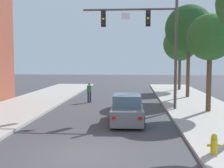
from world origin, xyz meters
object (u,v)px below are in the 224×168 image
fire_hydrant (214,144)px  street_tree_second (210,38)px  street_tree_farthest (180,44)px  pedestrian_crossing_road (89,92)px  street_tree_third (189,29)px  car_lead_grey (127,110)px  traffic_signal_mast (149,33)px

fire_hydrant → street_tree_second: bearing=76.9°
street_tree_second → street_tree_farthest: bearing=88.7°
fire_hydrant → pedestrian_crossing_road: bearing=116.5°
street_tree_second → street_tree_third: bearing=89.7°
pedestrian_crossing_road → fire_hydrant: size_ratio=2.28×
street_tree_farthest → fire_hydrant: bearing=-95.9°
fire_hydrant → street_tree_farthest: size_ratio=0.10×
street_tree_second → street_tree_farthest: size_ratio=0.89×
car_lead_grey → street_tree_second: bearing=32.1°
fire_hydrant → street_tree_farthest: (2.39, 22.99, 4.84)m
traffic_signal_mast → street_tree_farthest: (4.20, 13.38, 0.01)m
pedestrian_crossing_road → street_tree_farthest: (8.92, 9.90, 4.43)m
traffic_signal_mast → street_tree_third: street_tree_third is taller
fire_hydrant → street_tree_second: street_tree_second is taller
fire_hydrant → street_tree_third: 17.47m
fire_hydrant → street_tree_third: (2.10, 16.33, 5.82)m
traffic_signal_mast → pedestrian_crossing_road: size_ratio=4.57×
fire_hydrant → street_tree_farthest: 23.61m
fire_hydrant → traffic_signal_mast: bearing=100.7°
traffic_signal_mast → street_tree_third: size_ratio=0.90×
pedestrian_crossing_road → street_tree_second: (8.59, -4.22, 4.04)m
car_lead_grey → fire_hydrant: bearing=-59.8°
traffic_signal_mast → street_tree_farthest: bearing=72.6°
street_tree_second → street_tree_third: street_tree_third is taller
street_tree_second → street_tree_third: 7.60m
street_tree_farthest → street_tree_third: bearing=-92.5°
fire_hydrant → car_lead_grey: bearing=120.2°
pedestrian_crossing_road → street_tree_second: 10.39m
street_tree_second → pedestrian_crossing_road: bearing=153.8°
traffic_signal_mast → street_tree_second: 3.97m
traffic_signal_mast → pedestrian_crossing_road: bearing=143.6°
street_tree_farthest → pedestrian_crossing_road: bearing=-132.0°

